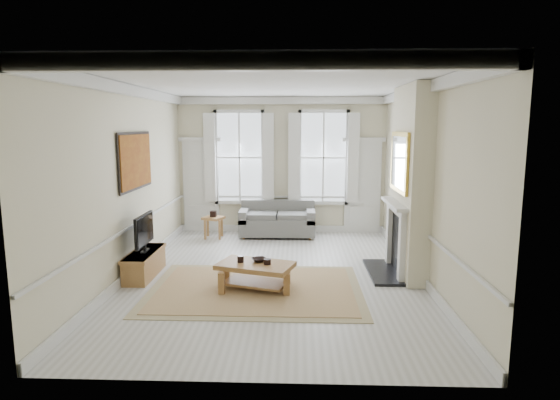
{
  "coord_description": "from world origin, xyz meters",
  "views": [
    {
      "loc": [
        0.41,
        -8.17,
        2.69
      ],
      "look_at": [
        0.07,
        0.87,
        1.25
      ],
      "focal_mm": 30.0,
      "sensor_mm": 36.0,
      "label": 1
    }
  ],
  "objects_px": {
    "sofa": "(277,221)",
    "side_table": "(213,221)",
    "coffee_table": "(255,268)",
    "tv_stand": "(145,264)"
  },
  "relations": [
    {
      "from": "sofa",
      "to": "coffee_table",
      "type": "distance_m",
      "value": 3.87
    },
    {
      "from": "side_table",
      "to": "coffee_table",
      "type": "xyz_separation_m",
      "value": [
        1.34,
        -3.57,
        -0.04
      ]
    },
    {
      "from": "side_table",
      "to": "tv_stand",
      "type": "distance_m",
      "value": 3.03
    },
    {
      "from": "coffee_table",
      "to": "tv_stand",
      "type": "relative_size",
      "value": 1.08
    },
    {
      "from": "coffee_table",
      "to": "tv_stand",
      "type": "height_order",
      "value": "same"
    },
    {
      "from": "sofa",
      "to": "side_table",
      "type": "distance_m",
      "value": 1.56
    },
    {
      "from": "coffee_table",
      "to": "tv_stand",
      "type": "bearing_deg",
      "value": -179.39
    },
    {
      "from": "side_table",
      "to": "tv_stand",
      "type": "relative_size",
      "value": 0.44
    },
    {
      "from": "coffee_table",
      "to": "sofa",
      "type": "bearing_deg",
      "value": 104.85
    },
    {
      "from": "sofa",
      "to": "side_table",
      "type": "height_order",
      "value": "sofa"
    }
  ]
}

